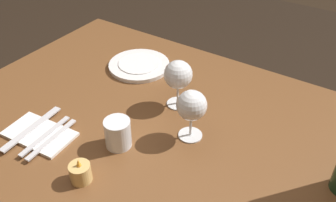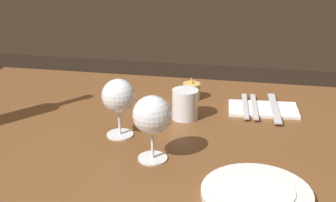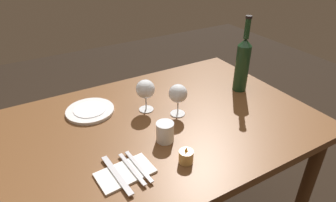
# 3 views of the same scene
# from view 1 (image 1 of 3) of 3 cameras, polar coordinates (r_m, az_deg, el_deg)

# --- Properties ---
(dining_table) EXTENTS (1.30, 0.90, 0.74)m
(dining_table) POSITION_cam_1_polar(r_m,az_deg,el_deg) (1.10, -0.73, -7.59)
(dining_table) COLOR brown
(dining_table) RESTS_ON ground
(wine_glass_left) EXTENTS (0.08, 0.08, 0.15)m
(wine_glass_left) POSITION_cam_1_polar(r_m,az_deg,el_deg) (0.95, 3.66, -0.86)
(wine_glass_left) COLOR white
(wine_glass_left) RESTS_ON dining_table
(wine_glass_right) EXTENTS (0.08, 0.08, 0.15)m
(wine_glass_right) POSITION_cam_1_polar(r_m,az_deg,el_deg) (1.07, 1.57, 3.98)
(wine_glass_right) COLOR white
(wine_glass_right) RESTS_ON dining_table
(water_tumbler) EXTENTS (0.07, 0.07, 0.08)m
(water_tumbler) POSITION_cam_1_polar(r_m,az_deg,el_deg) (0.98, -7.73, -5.16)
(water_tumbler) COLOR white
(water_tumbler) RESTS_ON dining_table
(votive_candle) EXTENTS (0.05, 0.05, 0.07)m
(votive_candle) POSITION_cam_1_polar(r_m,az_deg,el_deg) (0.91, -13.36, -10.78)
(votive_candle) COLOR #DBB266
(votive_candle) RESTS_ON dining_table
(dinner_plate) EXTENTS (0.21, 0.21, 0.02)m
(dinner_plate) POSITION_cam_1_polar(r_m,az_deg,el_deg) (1.31, -4.47, 5.55)
(dinner_plate) COLOR white
(dinner_plate) RESTS_ON dining_table
(folded_napkin) EXTENTS (0.20, 0.12, 0.01)m
(folded_napkin) POSITION_cam_1_polar(r_m,az_deg,el_deg) (1.08, -19.23, -4.83)
(folded_napkin) COLOR white
(folded_napkin) RESTS_ON dining_table
(fork_inner) EXTENTS (0.03, 0.18, 0.00)m
(fork_inner) POSITION_cam_1_polar(r_m,az_deg,el_deg) (1.06, -18.42, -5.09)
(fork_inner) COLOR silver
(fork_inner) RESTS_ON folded_napkin
(fork_outer) EXTENTS (0.03, 0.18, 0.00)m
(fork_outer) POSITION_cam_1_polar(r_m,az_deg,el_deg) (1.04, -17.52, -5.62)
(fork_outer) COLOR silver
(fork_outer) RESTS_ON folded_napkin
(table_knife) EXTENTS (0.03, 0.21, 0.00)m
(table_knife) POSITION_cam_1_polar(r_m,az_deg,el_deg) (1.09, -20.31, -3.97)
(table_knife) COLOR silver
(table_knife) RESTS_ON folded_napkin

